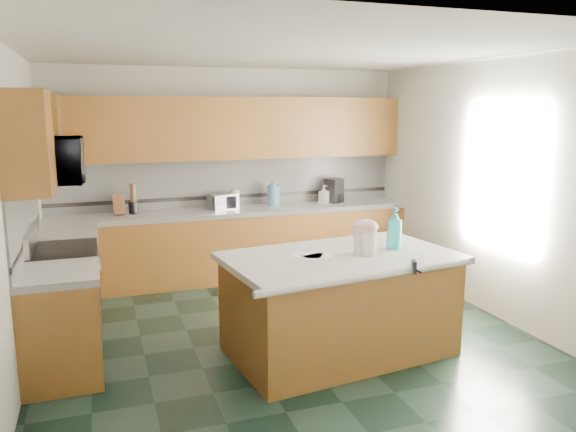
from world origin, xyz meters
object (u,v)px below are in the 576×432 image
island_base (340,307)px  toaster_oven (223,201)px  knife_block (119,205)px  coffee_maker (334,190)px  treat_jar (365,242)px  island_top (340,258)px  soap_bottle_island (395,228)px

island_base → toaster_oven: size_ratio=5.61×
island_base → knife_block: size_ratio=7.81×
coffee_maker → knife_block: bearing=156.2°
island_base → treat_jar: (0.21, -0.06, 0.60)m
island_base → knife_block: 3.18m
island_top → knife_block: 3.12m
soap_bottle_island → knife_block: soap_bottle_island is taller
island_base → soap_bottle_island: 0.88m
knife_block → toaster_oven: size_ratio=0.72×
treat_jar → coffee_maker: coffee_maker is taller
island_base → knife_block: knife_block is taller
island_base → knife_block: (-1.76, 2.57, 0.61)m
treat_jar → knife_block: size_ratio=0.88×
island_top → soap_bottle_island: 0.60m
island_base → soap_bottle_island: size_ratio=5.01×
knife_block → island_base: bearing=-56.2°
soap_bottle_island → treat_jar: bearing=-160.5°
coffee_maker → toaster_oven: bearing=156.7°
island_base → toaster_oven: 2.68m
island_top → coffee_maker: size_ratio=6.17×
island_top → soap_bottle_island: size_ratio=5.27×
island_top → toaster_oven: bearing=93.5°
soap_bottle_island → toaster_oven: size_ratio=1.12×
toaster_oven → soap_bottle_island: bearing=-83.7°
toaster_oven → coffee_maker: (1.56, 0.03, 0.06)m
island_top → coffee_maker: bearing=60.4°
treat_jar → coffee_maker: size_ratio=0.66×
island_top → treat_jar: bearing=-23.9°
treat_jar → toaster_oven: (-0.70, 2.63, -0.01)m
knife_block → toaster_oven: bearing=-0.7°
island_base → coffee_maker: coffee_maker is taller
island_base → island_top: bearing=0.0°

